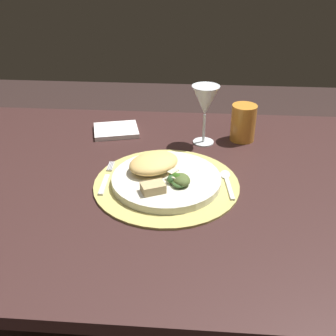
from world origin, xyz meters
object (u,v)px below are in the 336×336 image
(dining_table, at_px, (178,214))
(amber_tumbler, at_px, (243,123))
(fork, at_px, (106,179))
(spoon, at_px, (227,179))
(wine_glass, at_px, (205,102))
(napkin, at_px, (116,130))
(dinner_plate, at_px, (166,180))

(dining_table, xyz_separation_m, amber_tumbler, (0.18, 0.25, 0.16))
(fork, xyz_separation_m, spoon, (0.30, 0.02, 0.00))
(dining_table, height_order, wine_glass, wine_glass)
(spoon, xyz_separation_m, wine_glass, (-0.06, 0.22, 0.12))
(fork, xyz_separation_m, napkin, (-0.03, 0.29, -0.00))
(dining_table, relative_size, spoon, 10.85)
(spoon, bearing_deg, dinner_plate, -170.34)
(amber_tumbler, bearing_deg, wine_glass, -165.02)
(dinner_plate, bearing_deg, fork, 178.79)
(dining_table, height_order, dinner_plate, dinner_plate)
(amber_tumbler, bearing_deg, fork, -142.77)
(wine_glass, xyz_separation_m, amber_tumbler, (0.12, 0.03, -0.07))
(dinner_plate, relative_size, amber_tumbler, 2.46)
(napkin, relative_size, amber_tumbler, 1.23)
(fork, bearing_deg, amber_tumbler, 37.23)
(dining_table, relative_size, napkin, 10.95)
(fork, relative_size, amber_tumbler, 1.45)
(napkin, bearing_deg, dinner_plate, -58.43)
(dinner_plate, relative_size, napkin, 2.00)
(napkin, bearing_deg, spoon, -39.27)
(dinner_plate, xyz_separation_m, napkin, (-0.18, 0.30, -0.01))
(fork, bearing_deg, napkin, 95.85)
(spoon, bearing_deg, amber_tumbler, 77.00)
(wine_glass, bearing_deg, dinner_plate, -110.37)
(spoon, relative_size, amber_tumbler, 1.24)
(dining_table, distance_m, napkin, 0.36)
(dinner_plate, xyz_separation_m, spoon, (0.15, 0.03, -0.01))
(dining_table, bearing_deg, fork, -172.48)
(dining_table, distance_m, amber_tumbler, 0.35)
(wine_glass, bearing_deg, dining_table, -105.98)
(dinner_plate, bearing_deg, napkin, 121.57)
(spoon, relative_size, napkin, 1.01)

